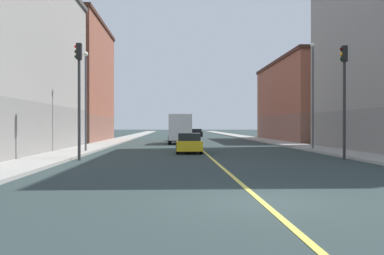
# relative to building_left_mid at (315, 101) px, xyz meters

# --- Properties ---
(ground_plane) EXTENTS (400.00, 400.00, 0.00)m
(ground_plane) POSITION_rel_building_left_mid_xyz_m (-15.79, -45.41, -5.07)
(ground_plane) COLOR #293636
(ground_plane) RESTS_ON ground
(sidewalk_left) EXTENTS (2.77, 168.00, 0.15)m
(sidewalk_left) POSITION_rel_building_left_mid_xyz_m (-6.57, 3.59, -5.00)
(sidewalk_left) COLOR #9E9B93
(sidewalk_left) RESTS_ON ground
(sidewalk_right) EXTENTS (2.77, 168.00, 0.15)m
(sidewalk_right) POSITION_rel_building_left_mid_xyz_m (-25.02, 3.59, -5.00)
(sidewalk_right) COLOR #9E9B93
(sidewalk_right) RESTS_ON ground
(lane_center_stripe) EXTENTS (0.16, 154.00, 0.01)m
(lane_center_stripe) POSITION_rel_building_left_mid_xyz_m (-15.79, 3.59, -5.06)
(lane_center_stripe) COLOR #E5D14C
(lane_center_stripe) RESTS_ON ground
(building_left_mid) EXTENTS (10.67, 23.73, 10.13)m
(building_left_mid) POSITION_rel_building_left_mid_xyz_m (0.00, 0.00, 0.00)
(building_left_mid) COLOR brown
(building_left_mid) RESTS_ON ground
(building_right_midblock) EXTENTS (10.67, 18.94, 14.19)m
(building_right_midblock) POSITION_rel_building_left_mid_xyz_m (-31.59, -2.16, 2.03)
(building_right_midblock) COLOR brown
(building_right_midblock) RESTS_ON ground
(traffic_light_left_near) EXTENTS (0.40, 0.32, 6.44)m
(traffic_light_left_near) POSITION_rel_building_left_mid_xyz_m (-8.37, -31.59, -0.94)
(traffic_light_left_near) COLOR #2D2D2D
(traffic_light_left_near) RESTS_ON ground
(traffic_light_right_near) EXTENTS (0.40, 0.32, 6.47)m
(traffic_light_right_near) POSITION_rel_building_left_mid_xyz_m (-23.25, -31.59, -0.92)
(traffic_light_right_near) COLOR #2D2D2D
(traffic_light_right_near) RESTS_ON ground
(street_lamp_left_near) EXTENTS (0.36, 0.36, 8.12)m
(street_lamp_left_near) POSITION_rel_building_left_mid_xyz_m (-7.35, -22.64, -0.08)
(street_lamp_left_near) COLOR #4C4C51
(street_lamp_left_near) RESTS_ON ground
(street_lamp_right_near) EXTENTS (0.36, 0.36, 7.01)m
(street_lamp_right_near) POSITION_rel_building_left_mid_xyz_m (-24.24, -24.59, -0.67)
(street_lamp_right_near) COLOR #4C4C51
(street_lamp_right_near) RESTS_ON ground
(car_green) EXTENTS (1.93, 4.53, 1.36)m
(car_green) POSITION_rel_building_left_mid_xyz_m (-17.37, -0.67, -4.41)
(car_green) COLOR #1E6B38
(car_green) RESTS_ON ground
(car_black) EXTENTS (1.97, 4.49, 1.35)m
(car_black) POSITION_rel_building_left_mid_xyz_m (-14.03, 21.26, -4.41)
(car_black) COLOR black
(car_black) RESTS_ON ground
(car_yellow) EXTENTS (1.86, 4.12, 1.40)m
(car_yellow) POSITION_rel_building_left_mid_xyz_m (-16.93, -25.28, -4.40)
(car_yellow) COLOR gold
(car_yellow) RESTS_ON ground
(box_truck) EXTENTS (2.41, 7.34, 3.06)m
(box_truck) POSITION_rel_building_left_mid_xyz_m (-17.35, -9.26, -3.43)
(box_truck) COLOR maroon
(box_truck) RESTS_ON ground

